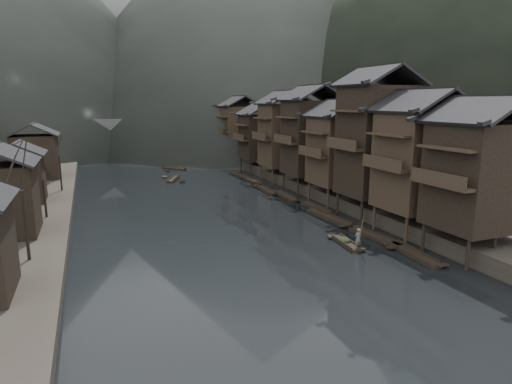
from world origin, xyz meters
TOP-DOWN VIEW (x-y plane):
  - water at (0.00, 0.00)m, footprint 300.00×300.00m
  - right_bank at (35.00, 40.00)m, footprint 40.00×200.00m
  - stilt_houses at (17.28, 18.81)m, footprint 9.00×67.60m
  - left_houses at (-20.50, 20.12)m, footprint 8.10×53.20m
  - bare_trees at (-17.00, 6.50)m, footprint 3.93×44.85m
  - moored_sampans at (12.07, 14.85)m, footprint 2.97×49.86m
  - midriver_boats at (3.91, 51.90)m, footprint 9.97×35.58m
  - stone_bridge at (-0.00, 72.00)m, footprint 40.00×6.00m
  - hills at (6.29, 167.16)m, footprint 320.00×380.00m
  - hero_sampan at (8.78, -1.73)m, footprint 1.42×4.78m
  - cargo_heap at (8.76, -1.51)m, footprint 1.04×1.36m
  - boatman at (8.95, -3.37)m, footprint 0.68×0.45m
  - bamboo_pole at (9.15, -3.37)m, footprint 1.24×2.27m

SIDE VIEW (x-z plane):
  - water at x=0.00m, z-range 0.00..0.00m
  - moored_sampans at x=12.07m, z-range -0.03..0.44m
  - midriver_boats at x=3.91m, z-range -0.02..0.43m
  - hero_sampan at x=8.78m, z-range -0.01..0.42m
  - cargo_heap at x=8.76m, z-range 0.43..1.06m
  - right_bank at x=35.00m, z-range 0.00..1.80m
  - boatman at x=8.95m, z-range 0.43..2.28m
  - bamboo_pole at x=9.15m, z-range 2.28..5.97m
  - stone_bridge at x=0.00m, z-range 0.61..9.61m
  - left_houses at x=-20.50m, z-range 1.30..10.02m
  - bare_trees at x=-17.00m, z-range 2.64..10.50m
  - stilt_houses at x=17.28m, z-range 0.57..17.62m
  - hills at x=6.29m, z-range -4.50..112.74m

